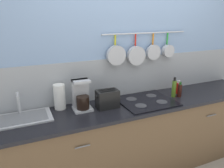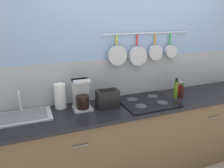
# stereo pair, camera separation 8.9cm
# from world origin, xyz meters

# --- Properties ---
(ground_plane) EXTENTS (12.00, 12.00, 0.00)m
(ground_plane) POSITION_xyz_m (0.00, 0.00, 0.00)
(ground_plane) COLOR #9E9384
(wall_back) EXTENTS (7.20, 0.15, 2.60)m
(wall_back) POSITION_xyz_m (0.00, 0.33, 1.27)
(wall_back) COLOR #84A3CC
(wall_back) RESTS_ON ground_plane
(cabinet_base) EXTENTS (3.13, 0.55, 0.85)m
(cabinet_base) POSITION_xyz_m (0.00, -0.00, 0.43)
(cabinet_base) COLOR brown
(cabinet_base) RESTS_ON ground_plane
(countertop) EXTENTS (3.17, 0.57, 0.03)m
(countertop) POSITION_xyz_m (0.00, 0.00, 0.87)
(countertop) COLOR black
(countertop) RESTS_ON cabinet_base
(sink_basin) EXTENTS (0.56, 0.32, 0.23)m
(sink_basin) POSITION_xyz_m (-1.26, 0.11, 0.91)
(sink_basin) COLOR #B7BABF
(sink_basin) RESTS_ON countertop
(paper_towel_roll) EXTENTS (0.12, 0.12, 0.26)m
(paper_towel_roll) POSITION_xyz_m (-0.87, 0.21, 1.02)
(paper_towel_roll) COLOR white
(paper_towel_roll) RESTS_ON countertop
(coffee_maker) EXTENTS (0.19, 0.17, 0.32)m
(coffee_maker) POSITION_xyz_m (-0.67, 0.10, 1.02)
(coffee_maker) COLOR #B7BABF
(coffee_maker) RESTS_ON countertop
(toaster) EXTENTS (0.25, 0.14, 0.19)m
(toaster) POSITION_xyz_m (-0.41, 0.04, 0.98)
(toaster) COLOR black
(toaster) RESTS_ON countertop
(cooktop) EXTENTS (0.60, 0.53, 0.01)m
(cooktop) POSITION_xyz_m (0.06, 0.01, 0.90)
(cooktop) COLOR black
(cooktop) RESTS_ON countertop
(bottle_hot_sauce) EXTENTS (0.05, 0.05, 0.24)m
(bottle_hot_sauce) POSITION_xyz_m (0.43, 0.01, 0.99)
(bottle_hot_sauce) COLOR #4C721E
(bottle_hot_sauce) RESTS_ON countertop
(bottle_vinegar) EXTENTS (0.05, 0.05, 0.18)m
(bottle_vinegar) POSITION_xyz_m (0.50, -0.03, 0.97)
(bottle_vinegar) COLOR #33140F
(bottle_vinegar) RESTS_ON countertop
(bottle_sesame_oil) EXTENTS (0.07, 0.07, 0.16)m
(bottle_sesame_oil) POSITION_xyz_m (0.56, 0.08, 0.96)
(bottle_sesame_oil) COLOR red
(bottle_sesame_oil) RESTS_ON countertop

